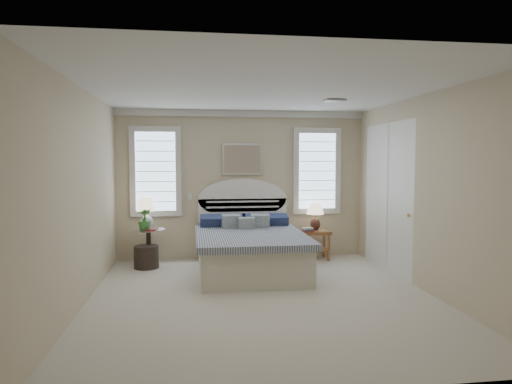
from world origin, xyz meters
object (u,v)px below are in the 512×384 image
object	(u,v)px
lamp_left	(146,210)
lamp_right	(315,213)
side_table_left	(149,243)
nightstand_right	(316,238)
floor_pot	(146,257)
bed	(249,247)

from	to	relation	value
lamp_left	lamp_right	world-z (taller)	lamp_left
side_table_left	lamp_right	world-z (taller)	lamp_right
side_table_left	nightstand_right	size ratio (longest dim) A/B	1.19
side_table_left	lamp_right	distance (m)	2.99
lamp_left	lamp_right	size ratio (longest dim) A/B	1.08
lamp_right	nightstand_right	bearing A→B (deg)	-93.03
floor_pot	lamp_right	world-z (taller)	lamp_right
floor_pot	bed	bearing A→B (deg)	-14.75
side_table_left	floor_pot	world-z (taller)	side_table_left
lamp_left	nightstand_right	bearing A→B (deg)	1.72
nightstand_right	lamp_right	bearing A→B (deg)	86.97
floor_pot	lamp_right	bearing A→B (deg)	5.89
side_table_left	floor_pot	distance (m)	0.25
lamp_left	bed	bearing A→B (deg)	-19.74
side_table_left	nightstand_right	distance (m)	2.95
bed	lamp_right	distance (m)	1.57
floor_pot	lamp_left	size ratio (longest dim) A/B	0.75
bed	lamp_right	size ratio (longest dim) A/B	4.50
lamp_left	lamp_right	bearing A→B (deg)	2.81
side_table_left	floor_pot	xyz separation A→B (m)	(-0.03, -0.15, -0.20)
bed	side_table_left	world-z (taller)	bed
bed	floor_pot	world-z (taller)	bed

